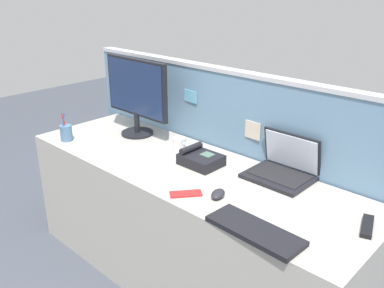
{
  "coord_description": "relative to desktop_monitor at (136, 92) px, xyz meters",
  "views": [
    {
      "loc": [
        1.46,
        -1.5,
        1.72
      ],
      "look_at": [
        0.0,
        0.05,
        0.87
      ],
      "focal_mm": 39.11,
      "sensor_mm": 36.0,
      "label": 1
    }
  ],
  "objects": [
    {
      "name": "ground_plane",
      "position": [
        0.6,
        -0.16,
        -1.04
      ],
      "size": [
        10.0,
        10.0,
        0.0
      ],
      "primitive_type": "plane",
      "color": "#424751"
    },
    {
      "name": "cell_phone_red_case",
      "position": [
        0.82,
        -0.39,
        -0.28
      ],
      "size": [
        0.14,
        0.16,
        0.01
      ],
      "primitive_type": "cube",
      "rotation": [
        0.0,
        0.0,
        -0.66
      ],
      "color": "#B22323",
      "rests_on": "desk"
    },
    {
      "name": "tv_remote",
      "position": [
        1.57,
        -0.08,
        -0.27
      ],
      "size": [
        0.09,
        0.18,
        0.02
      ],
      "primitive_type": "cube",
      "rotation": [
        0.0,
        0.0,
        0.32
      ],
      "color": "black",
      "rests_on": "desk"
    },
    {
      "name": "cubicle_divider",
      "position": [
        0.6,
        0.22,
        -0.42
      ],
      "size": [
        2.38,
        0.08,
        1.24
      ],
      "color": "#6084A3",
      "rests_on": "ground_plane"
    },
    {
      "name": "desk_phone",
      "position": [
        0.64,
        -0.08,
        -0.25
      ],
      "size": [
        0.22,
        0.18,
        0.1
      ],
      "color": "black",
      "rests_on": "desk"
    },
    {
      "name": "coffee_mug",
      "position": [
        0.42,
        -0.03,
        -0.24
      ],
      "size": [
        0.12,
        0.08,
        0.09
      ],
      "color": "white",
      "rests_on": "desk"
    },
    {
      "name": "pen_cup",
      "position": [
        -0.24,
        -0.39,
        -0.23
      ],
      "size": [
        0.07,
        0.07,
        0.19
      ],
      "color": "#4C7093",
      "rests_on": "desk"
    },
    {
      "name": "desk",
      "position": [
        0.6,
        -0.16,
        -0.66
      ],
      "size": [
        2.12,
        0.68,
        0.75
      ],
      "primitive_type": "cube",
      "color": "#ADA89E",
      "rests_on": "ground_plane"
    },
    {
      "name": "computer_mouse_right_hand",
      "position": [
        0.95,
        -0.3,
        -0.27
      ],
      "size": [
        0.09,
        0.11,
        0.03
      ],
      "primitive_type": "ellipsoid",
      "rotation": [
        0.0,
        0.0,
        0.35
      ],
      "color": "#232328",
      "rests_on": "desk"
    },
    {
      "name": "laptop",
      "position": [
        1.05,
        0.11,
        -0.23
      ],
      "size": [
        0.33,
        0.27,
        0.23
      ],
      "color": "black",
      "rests_on": "desk"
    },
    {
      "name": "desktop_monitor",
      "position": [
        0.0,
        0.0,
        0.0
      ],
      "size": [
        0.55,
        0.21,
        0.5
      ],
      "color": "black",
      "rests_on": "desk"
    },
    {
      "name": "keyboard_main",
      "position": [
        1.25,
        -0.43,
        -0.27
      ],
      "size": [
        0.42,
        0.17,
        0.02
      ],
      "primitive_type": "cube",
      "rotation": [
        0.0,
        0.0,
        -0.04
      ],
      "color": "black",
      "rests_on": "desk"
    }
  ]
}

